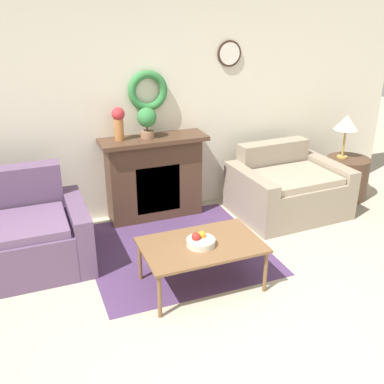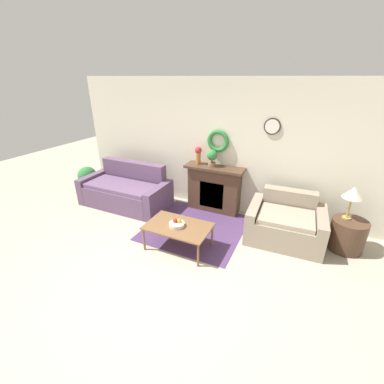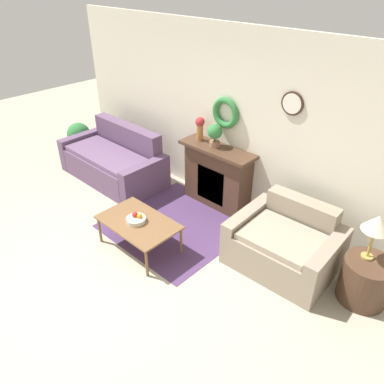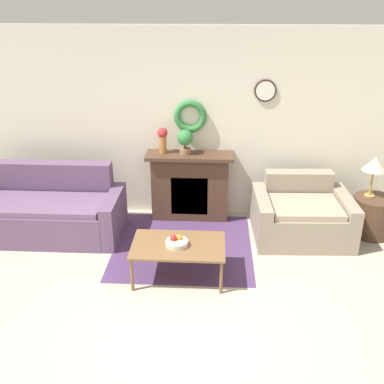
{
  "view_description": "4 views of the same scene",
  "coord_description": "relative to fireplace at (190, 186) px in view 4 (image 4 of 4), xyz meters",
  "views": [
    {
      "loc": [
        -1.47,
        -2.29,
        2.43
      ],
      "look_at": [
        0.05,
        1.53,
        0.68
      ],
      "focal_mm": 42.0,
      "sensor_mm": 36.0,
      "label": 1
    },
    {
      "loc": [
        1.65,
        -2.27,
        2.69
      ],
      "look_at": [
        -0.14,
        1.55,
        0.79
      ],
      "focal_mm": 24.0,
      "sensor_mm": 36.0,
      "label": 2
    },
    {
      "loc": [
        3.16,
        -1.49,
        3.35
      ],
      "look_at": [
        0.26,
        1.59,
        0.75
      ],
      "focal_mm": 35.0,
      "sensor_mm": 36.0,
      "label": 3
    },
    {
      "loc": [
        0.3,
        -3.51,
        3.06
      ],
      "look_at": [
        0.03,
        1.5,
        0.84
      ],
      "focal_mm": 42.0,
      "sensor_mm": 36.0,
      "label": 4
    }
  ],
  "objects": [
    {
      "name": "table_lamp",
      "position": [
        2.46,
        -0.33,
        0.49
      ],
      "size": [
        0.31,
        0.31,
        0.56
      ],
      "color": "#B28E42",
      "rests_on": "side_table_by_loveseat"
    },
    {
      "name": "ground_plane",
      "position": [
        0.06,
        -2.49,
        -0.5
      ],
      "size": [
        16.0,
        16.0,
        0.0
      ],
      "primitive_type": "plane",
      "color": "#ADA38E"
    },
    {
      "name": "floor_rug",
      "position": [
        -0.04,
        -0.86,
        -0.5
      ],
      "size": [
        1.8,
        1.78,
        0.01
      ],
      "color": "#4C335B",
      "rests_on": "ground_plane"
    },
    {
      "name": "vase_on_mantel_left",
      "position": [
        -0.38,
        0.01,
        0.71
      ],
      "size": [
        0.14,
        0.14,
        0.37
      ],
      "color": "#AD6B38",
      "rests_on": "fireplace"
    },
    {
      "name": "couch_left",
      "position": [
        -1.89,
        -0.59,
        -0.18
      ],
      "size": [
        1.97,
        0.97,
        0.92
      ],
      "rotation": [
        0.0,
        0.0,
        0.0
      ],
      "color": "#604766",
      "rests_on": "ground_plane"
    },
    {
      "name": "potted_plant_on_mantel",
      "position": [
        -0.07,
        -0.01,
        0.7
      ],
      "size": [
        0.22,
        0.22,
        0.35
      ],
      "color": "#8E664C",
      "rests_on": "fireplace"
    },
    {
      "name": "loveseat_right",
      "position": [
        1.55,
        -0.49,
        -0.2
      ],
      "size": [
        1.31,
        1.05,
        0.81
      ],
      "rotation": [
        0.0,
        0.0,
        0.04
      ],
      "color": "gray",
      "rests_on": "ground_plane"
    },
    {
      "name": "side_table_by_loveseat",
      "position": [
        2.53,
        -0.39,
        -0.23
      ],
      "size": [
        0.55,
        0.55,
        0.54
      ],
      "color": "#4C3323",
      "rests_on": "ground_plane"
    },
    {
      "name": "wall_back",
      "position": [
        0.06,
        0.21,
        0.85
      ],
      "size": [
        6.8,
        0.16,
        2.7
      ],
      "color": "beige",
      "rests_on": "ground_plane"
    },
    {
      "name": "fruit_bowl",
      "position": [
        -0.06,
        -1.58,
        -0.03
      ],
      "size": [
        0.26,
        0.26,
        0.12
      ],
      "color": "beige",
      "rests_on": "coffee_table"
    },
    {
      "name": "fireplace",
      "position": [
        0.0,
        0.0,
        0.0
      ],
      "size": [
        1.23,
        0.41,
        1.0
      ],
      "color": "#4C3323",
      "rests_on": "ground_plane"
    },
    {
      "name": "coffee_table",
      "position": [
        -0.04,
        -1.56,
        -0.11
      ],
      "size": [
        1.07,
        0.68,
        0.43
      ],
      "color": "brown",
      "rests_on": "ground_plane"
    }
  ]
}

